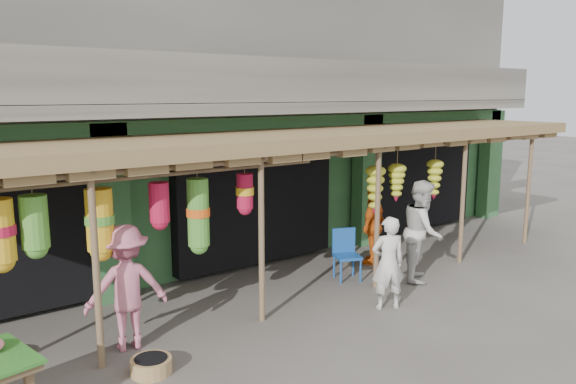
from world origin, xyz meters
TOP-DOWN VIEW (x-y plane):
  - ground at (0.00, 0.00)m, footprint 80.00×80.00m
  - building at (-0.00, 4.87)m, footprint 16.40×6.80m
  - awning at (-0.17, 0.80)m, footprint 14.00×2.70m
  - blue_chair at (0.91, 0.49)m, footprint 0.60×0.60m
  - basket_mid at (-3.56, -0.74)m, footprint 0.65×0.65m
  - person_front at (0.41, -1.02)m, footprint 0.66×0.56m
  - person_right at (2.00, -0.41)m, footprint 1.17×1.13m
  - person_vendor at (2.01, 0.85)m, footprint 1.02×0.72m
  - person_shopper at (-3.50, 0.15)m, footprint 1.22×0.84m

SIDE VIEW (x-z plane):
  - ground at x=0.00m, z-range 0.00..0.00m
  - basket_mid at x=-3.56m, z-range 0.00..0.20m
  - blue_chair at x=0.91m, z-range 0.05..1.01m
  - person_front at x=0.41m, z-range 0.00..1.53m
  - person_vendor at x=2.01m, z-range 0.00..1.61m
  - person_shopper at x=-3.50m, z-range 0.00..1.73m
  - person_right at x=2.00m, z-range 0.00..1.89m
  - awning at x=-0.17m, z-range 1.18..3.97m
  - building at x=0.00m, z-range -0.13..6.87m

